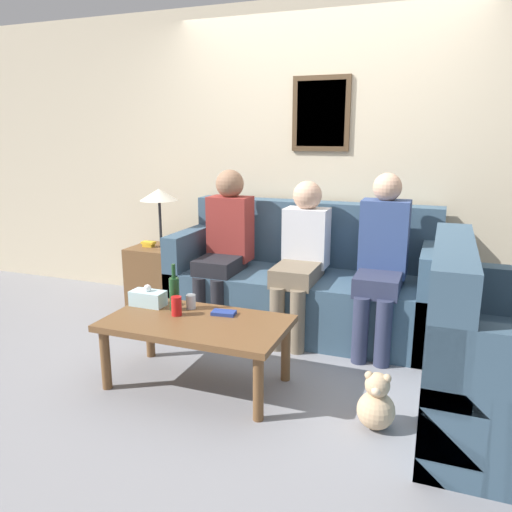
# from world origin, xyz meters

# --- Properties ---
(ground_plane) EXTENTS (16.00, 16.00, 0.00)m
(ground_plane) POSITION_xyz_m (0.00, 0.00, 0.00)
(ground_plane) COLOR gray
(wall_back) EXTENTS (9.00, 0.08, 2.60)m
(wall_back) POSITION_xyz_m (0.00, 0.96, 1.30)
(wall_back) COLOR beige
(wall_back) RESTS_ON ground_plane
(couch_main) EXTENTS (2.05, 0.85, 1.00)m
(couch_main) POSITION_xyz_m (0.00, 0.51, 0.34)
(couch_main) COLOR #385166
(couch_main) RESTS_ON ground_plane
(couch_side) EXTENTS (0.85, 1.23, 1.00)m
(couch_side) POSITION_xyz_m (1.35, -0.54, 0.35)
(couch_side) COLOR #385166
(couch_side) RESTS_ON ground_plane
(coffee_table) EXTENTS (1.12, 0.62, 0.43)m
(coffee_table) POSITION_xyz_m (-0.36, -0.67, 0.37)
(coffee_table) COLOR brown
(coffee_table) RESTS_ON ground_plane
(side_table_with_lamp) EXTENTS (0.43, 0.43, 1.08)m
(side_table_with_lamp) POSITION_xyz_m (-1.35, 0.49, 0.36)
(side_table_with_lamp) COLOR brown
(side_table_with_lamp) RESTS_ON ground_plane
(wine_bottle) EXTENTS (0.06, 0.06, 0.31)m
(wine_bottle) POSITION_xyz_m (-0.57, -0.56, 0.54)
(wine_bottle) COLOR #19421E
(wine_bottle) RESTS_ON coffee_table
(drinking_glass) EXTENTS (0.06, 0.06, 0.09)m
(drinking_glass) POSITION_xyz_m (-0.49, -0.49, 0.47)
(drinking_glass) COLOR silver
(drinking_glass) RESTS_ON coffee_table
(book_stack) EXTENTS (0.16, 0.10, 0.02)m
(book_stack) POSITION_xyz_m (-0.24, -0.52, 0.44)
(book_stack) COLOR navy
(book_stack) RESTS_ON coffee_table
(soda_can) EXTENTS (0.07, 0.07, 0.12)m
(soda_can) POSITION_xyz_m (-0.51, -0.64, 0.49)
(soda_can) COLOR red
(soda_can) RESTS_ON coffee_table
(tissue_box) EXTENTS (0.23, 0.12, 0.15)m
(tissue_box) POSITION_xyz_m (-0.78, -0.54, 0.48)
(tissue_box) COLOR silver
(tissue_box) RESTS_ON coffee_table
(person_left) EXTENTS (0.34, 0.60, 1.26)m
(person_left) POSITION_xyz_m (-0.62, 0.36, 0.70)
(person_left) COLOR black
(person_left) RESTS_ON ground_plane
(person_middle) EXTENTS (0.34, 0.65, 1.19)m
(person_middle) POSITION_xyz_m (0.02, 0.35, 0.66)
(person_middle) COLOR #756651
(person_middle) RESTS_ON ground_plane
(person_right) EXTENTS (0.34, 0.59, 1.27)m
(person_right) POSITION_xyz_m (0.62, 0.32, 0.69)
(person_right) COLOR #2D334C
(person_right) RESTS_ON ground_plane
(teddy_bear) EXTENTS (0.20, 0.20, 0.32)m
(teddy_bear) POSITION_xyz_m (0.76, -0.77, 0.14)
(teddy_bear) COLOR tan
(teddy_bear) RESTS_ON ground_plane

